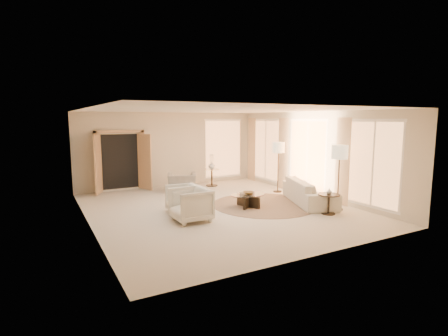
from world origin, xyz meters
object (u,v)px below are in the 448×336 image
armchair_right (191,203)px  side_vase (212,165)px  end_table (329,200)px  bowl (248,193)px  armchair_left (184,198)px  end_vase (329,191)px  side_table (212,176)px  sofa (309,192)px  floor_lamp_far (340,155)px  coffee_table (248,199)px  accent_chair (182,179)px

armchair_right → side_vase: size_ratio=3.34×
end_table → bowl: bearing=132.6°
armchair_right → bowl: bearing=102.3°
armchair_left → end_vase: armchair_left is taller
side_table → end_table: bearing=-79.1°
armchair_right → end_vase: bearing=70.7°
sofa → side_table: sofa is taller
armchair_right → side_table: bearing=146.2°
bowl → end_table: bearing=-47.4°
armchair_left → armchair_right: bearing=-6.4°
side_table → floor_lamp_far: (1.54, -4.90, 1.16)m
bowl → side_table: bearing=81.1°
armchair_left → side_table: bearing=145.0°
floor_lamp_far → end_vase: floor_lamp_far is taller
armchair_left → floor_lamp_far: (3.96, -1.76, 1.14)m
side_table → bowl: (-0.54, -3.46, 0.03)m
sofa → side_vase: 4.17m
coffee_table → end_table: end_table is taller
sofa → end_vase: sofa is taller
sofa → end_table: sofa is taller
armchair_right → side_vase: 4.70m
end_vase → side_vase: bearing=100.9°
bowl → side_vase: 3.52m
armchair_left → accent_chair: bearing=162.1°
armchair_right → accent_chair: (1.17, 3.54, -0.03)m
coffee_table → bowl: bearing=0.0°
coffee_table → side_table: 3.51m
bowl → floor_lamp_far: bearing=-34.7°
armchair_left → side_vase: 3.98m
armchair_left → side_vase: side_vase is taller
sofa → bowl: bearing=98.6°
accent_chair → side_vase: bearing=-143.2°
accent_chair → side_vase: size_ratio=3.56×
armchair_left → armchair_right: 0.81m
end_table → end_vase: bearing=-90.0°
coffee_table → end_table: (1.52, -1.65, 0.13)m
floor_lamp_far → coffee_table: bearing=145.3°
sofa → armchair_right: size_ratio=2.67×
armchair_right → accent_chair: size_ratio=0.94×
armchair_left → side_vase: size_ratio=3.07×
armchair_left → bowl: armchair_left is taller
sofa → end_table: (-0.40, -1.20, 0.02)m
side_table → end_vase: size_ratio=4.28×
coffee_table → sofa: bearing=-13.2°
armchair_right → bowl: size_ratio=2.95×
side_table → armchair_right: bearing=-123.0°
armchair_left → coffee_table: (1.89, -0.32, -0.18)m
end_table → coffee_table: bearing=132.6°
sofa → armchair_left: size_ratio=2.90×
armchair_left → accent_chair: (1.04, 2.74, 0.00)m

